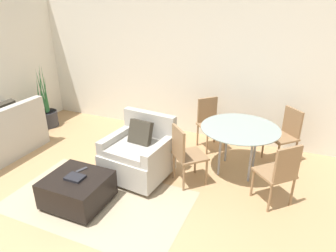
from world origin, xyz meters
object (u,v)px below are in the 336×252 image
Objects in this scene: dining_chair_far_left at (210,120)px; dining_table at (240,132)px; dining_chair_near_left at (185,152)px; ottoman at (78,189)px; book_stack at (75,177)px; dining_chair_near_right at (280,171)px; armchair at (139,154)px; tv_remote_primary at (82,170)px; potted_plant at (47,114)px; dining_chair_far_right at (286,132)px.

dining_table is at bearing -45.00° from dining_chair_far_left.
dining_chair_near_left and dining_chair_far_left have the same top height.
ottoman is at bearing -136.97° from dining_table.
book_stack is 2.44m from dining_table.
dining_chair_near_right is (0.64, -0.64, -0.15)m from dining_table.
armchair is 1.24× the size of ottoman.
dining_table is (1.76, 1.67, 0.25)m from book_stack.
potted_plant reaches higher than tv_remote_primary.
armchair is at bearing -116.95° from dining_chair_far_left.
dining_chair_far_left is at bearing 60.93° from tv_remote_primary.
book_stack is 0.26× the size of dining_chair_far_right.
armchair is 1.99m from dining_chair_near_right.
armchair is 2.86m from potted_plant.
book_stack is at bearing -114.09° from armchair.
dining_chair_near_left is (1.17, 0.82, 0.11)m from tv_remote_primary.
dining_chair_far_right is at bearing 43.57° from ottoman.
dining_chair_far_right is at bearing 45.00° from dining_table.
potted_plant reaches higher than book_stack.
dining_table is 0.92m from dining_chair_far_right.
dining_chair_near_right is (2.41, 1.01, 0.30)m from ottoman.
dining_chair_near_left is at bearing -90.00° from dining_chair_far_left.
armchair is 1.55m from dining_chair_far_left.
dining_chair_near_right is 1.00× the size of dining_chair_far_right.
dining_chair_far_right is at bearing 45.00° from dining_chair_near_left.
potted_plant is at bearing 169.82° from dining_chair_near_right.
book_stack is 0.21m from tv_remote_primary.
dining_chair_far_left is at bearing 64.20° from book_stack.
dining_chair_near_left is at bearing 42.57° from book_stack.
armchair reaches higher than ottoman.
tv_remote_primary is 0.18× the size of dining_chair_near_right.
dining_table is 0.92m from dining_chair_far_left.
dining_table reaches higher than book_stack.
book_stack is 1.52m from dining_chair_near_left.
dining_chair_near_left is (1.12, 1.01, 0.30)m from ottoman.
dining_chair_near_left reaches higher than book_stack.
ottoman is 1.54m from dining_chair_near_left.
dining_chair_near_left is at bearing 35.11° from tv_remote_primary.
dining_chair_far_left reaches higher than ottoman.
dining_chair_near_left is 1.00× the size of dining_chair_far_left.
armchair is 1.06× the size of dining_chair_far_right.
ottoman is at bearing -39.07° from potted_plant.
dining_table is 0.92m from dining_chair_near_left.
dining_chair_near_left reaches higher than ottoman.
book_stack is at bearing -137.43° from dining_chair_near_left.
dining_table is (1.77, 1.65, 0.45)m from ottoman.
tv_remote_primary is 1.44m from dining_chair_near_left.
dining_chair_far_left is (1.12, 2.31, 0.10)m from book_stack.
armchair is at bearing 65.12° from ottoman.
book_stack is at bearing -73.23° from ottoman.
potted_plant reaches higher than dining_chair_far_right.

